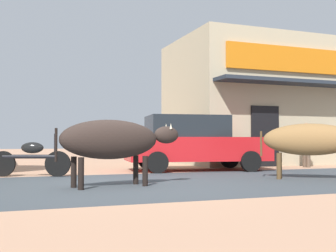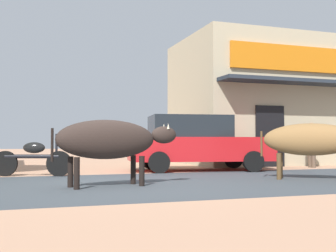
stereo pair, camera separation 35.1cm
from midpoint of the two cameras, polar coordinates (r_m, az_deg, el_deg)
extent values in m
plane|color=tan|center=(8.89, -7.88, -7.71)|extent=(80.00, 80.00, 0.00)
cube|color=#40474C|center=(8.89, -7.88, -7.70)|extent=(72.00, 5.37, 0.00)
cube|color=tan|center=(17.85, 10.34, 3.03)|extent=(6.05, 4.68, 4.86)
cube|color=orange|center=(16.04, 14.79, 8.52)|extent=(4.84, 0.10, 0.90)
cube|color=#262D38|center=(15.59, 15.65, 5.58)|extent=(5.81, 0.90, 0.12)
cube|color=black|center=(15.29, 12.03, -1.32)|extent=(1.10, 0.06, 2.10)
cube|color=red|center=(13.07, 3.02, -3.01)|extent=(4.42, 2.40, 0.70)
cube|color=#1E2328|center=(13.00, 1.68, -0.07)|extent=(2.53, 1.97, 0.64)
cylinder|color=black|center=(14.32, 7.42, -4.31)|extent=(0.62, 0.27, 0.60)
cylinder|color=black|center=(12.67, 10.06, -4.61)|extent=(0.62, 0.27, 0.60)
cylinder|color=black|center=(13.67, -3.48, -4.43)|extent=(0.62, 0.27, 0.60)
cylinder|color=black|center=(11.93, -2.25, -4.80)|extent=(0.62, 0.27, 0.60)
cylinder|color=black|center=(11.18, -15.19, -4.83)|extent=(0.62, 0.31, 0.64)
cylinder|color=black|center=(11.63, -21.77, -4.65)|extent=(0.62, 0.31, 0.64)
cylinder|color=black|center=(11.38, -18.53, -3.84)|extent=(1.32, 0.59, 0.10)
ellipsoid|color=black|center=(11.36, -18.28, -2.74)|extent=(0.61, 0.43, 0.28)
cylinder|color=black|center=(11.19, -15.51, -2.52)|extent=(0.06, 0.06, 0.60)
ellipsoid|color=#2F241F|center=(8.50, -8.80, -1.76)|extent=(2.08, 0.92, 0.77)
ellipsoid|color=#2F241F|center=(9.03, -1.33, -1.18)|extent=(0.60, 0.36, 0.36)
cone|color=beige|center=(9.15, -1.35, -0.06)|extent=(0.06, 0.06, 0.12)
cone|color=beige|center=(8.97, -0.74, -0.03)|extent=(0.06, 0.06, 0.12)
cylinder|color=black|center=(8.97, -5.39, -5.77)|extent=(0.11, 0.11, 0.59)
cylinder|color=black|center=(8.59, -4.20, -5.94)|extent=(0.11, 0.11, 0.59)
cylinder|color=black|center=(8.52, -13.47, -5.93)|extent=(0.11, 0.11, 0.59)
cylinder|color=black|center=(8.11, -12.62, -6.14)|extent=(0.11, 0.11, 0.59)
cylinder|color=black|center=(8.18, -15.73, -2.41)|extent=(0.05, 0.05, 0.62)
ellipsoid|color=olive|center=(10.54, 17.21, -1.70)|extent=(2.04, 1.76, 0.75)
cylinder|color=brown|center=(10.78, 13.59, -5.04)|extent=(0.11, 0.11, 0.61)
cylinder|color=brown|center=(10.35, 13.46, -5.17)|extent=(0.11, 0.11, 0.61)
cylinder|color=brown|center=(10.58, 11.24, -2.29)|extent=(0.05, 0.05, 0.60)
cylinder|color=brown|center=(15.30, 16.95, -3.79)|extent=(0.14, 0.14, 0.76)
cylinder|color=brown|center=(15.16, 17.36, -3.81)|extent=(0.14, 0.14, 0.76)
cube|color=#265999|center=(15.22, 17.13, -1.37)|extent=(0.43, 0.48, 0.54)
sphere|color=tan|center=(15.23, 17.11, 0.02)|extent=(0.20, 0.20, 0.20)
cylinder|color=#265999|center=(15.42, 16.53, -1.29)|extent=(0.09, 0.09, 0.48)
cylinder|color=#265999|center=(15.01, 17.74, -1.26)|extent=(0.09, 0.09, 0.48)
camera|label=1|loc=(0.18, -90.95, 0.03)|focal=46.28mm
camera|label=2|loc=(0.18, 89.05, -0.03)|focal=46.28mm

